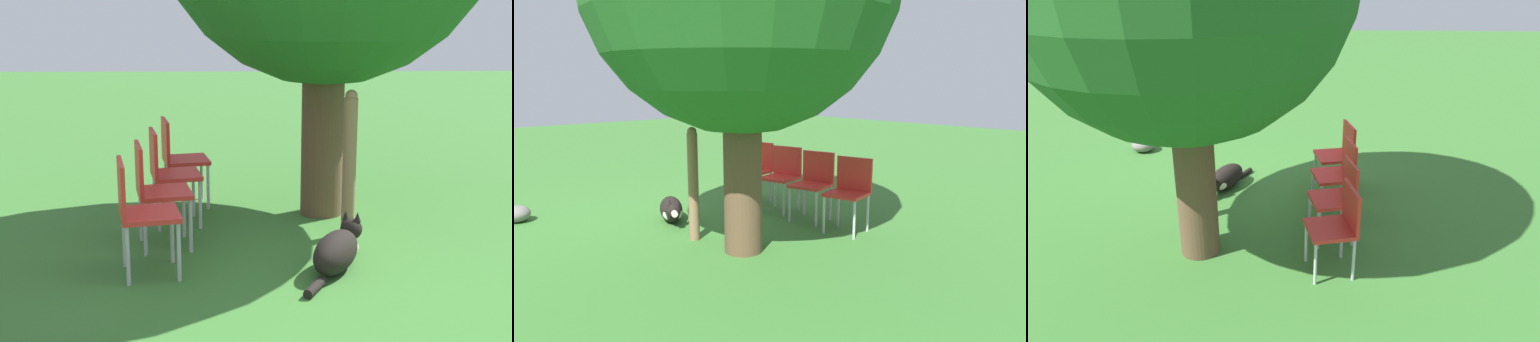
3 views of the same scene
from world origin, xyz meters
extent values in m
plane|color=#38702D|center=(0.00, 0.00, 0.00)|extent=(30.00, 30.00, 0.00)
cylinder|color=brown|center=(-0.07, 1.01, 0.95)|extent=(0.39, 0.39, 1.90)
ellipsoid|color=black|center=(-0.13, -0.48, 0.15)|extent=(0.53, 0.69, 0.30)
ellipsoid|color=silver|center=(-0.05, -0.33, 0.13)|extent=(0.31, 0.30, 0.18)
sphere|color=black|center=(0.03, -0.16, 0.22)|extent=(0.23, 0.23, 0.17)
cylinder|color=silver|center=(0.08, -0.07, 0.21)|extent=(0.10, 0.10, 0.07)
cone|color=black|center=(-0.01, -0.13, 0.33)|extent=(0.06, 0.06, 0.08)
cone|color=black|center=(0.08, -0.18, 0.33)|extent=(0.06, 0.06, 0.08)
cylinder|color=black|center=(-0.32, -0.87, 0.03)|extent=(0.19, 0.29, 0.07)
cylinder|color=#846647|center=(0.08, 0.35, 0.59)|extent=(0.11, 0.11, 1.19)
sphere|color=#846647|center=(0.08, 0.35, 1.20)|extent=(0.10, 0.10, 0.10)
cube|color=red|center=(-1.49, -0.50, 0.46)|extent=(0.51, 0.52, 0.04)
cube|color=red|center=(-1.68, -0.54, 0.67)|extent=(0.13, 0.44, 0.39)
cylinder|color=#B7B7BC|center=(-1.36, -0.27, 0.22)|extent=(0.03, 0.03, 0.44)
cylinder|color=#B7B7BC|center=(-1.27, -0.65, 0.22)|extent=(0.03, 0.03, 0.44)
cylinder|color=#B7B7BC|center=(-1.71, -0.35, 0.22)|extent=(0.03, 0.03, 0.44)
cylinder|color=#B7B7BC|center=(-1.62, -0.72, 0.22)|extent=(0.03, 0.03, 0.44)
cube|color=red|center=(-1.45, 0.10, 0.46)|extent=(0.51, 0.52, 0.04)
cube|color=red|center=(-1.64, 0.06, 0.67)|extent=(0.13, 0.44, 0.39)
cylinder|color=#B7B7BC|center=(-1.31, 0.33, 0.22)|extent=(0.03, 0.03, 0.44)
cylinder|color=#B7B7BC|center=(-1.23, -0.04, 0.22)|extent=(0.03, 0.03, 0.44)
cylinder|color=#B7B7BC|center=(-1.66, 0.25, 0.22)|extent=(0.03, 0.03, 0.44)
cylinder|color=#B7B7BC|center=(-1.58, -0.12, 0.22)|extent=(0.03, 0.03, 0.44)
cube|color=red|center=(-1.41, 0.71, 0.46)|extent=(0.51, 0.52, 0.04)
cube|color=red|center=(-1.59, 0.67, 0.67)|extent=(0.13, 0.44, 0.39)
cylinder|color=#B7B7BC|center=(-1.27, 0.93, 0.22)|extent=(0.03, 0.03, 0.44)
cylinder|color=#B7B7BC|center=(-1.19, 0.56, 0.22)|extent=(0.03, 0.03, 0.44)
cylinder|color=#B7B7BC|center=(-1.62, 0.85, 0.22)|extent=(0.03, 0.03, 0.44)
cylinder|color=#B7B7BC|center=(-1.54, 0.48, 0.22)|extent=(0.03, 0.03, 0.44)
cube|color=red|center=(-1.36, 1.31, 0.46)|extent=(0.51, 0.52, 0.04)
cube|color=red|center=(-1.55, 1.27, 0.67)|extent=(0.13, 0.44, 0.39)
cylinder|color=#B7B7BC|center=(-1.23, 1.54, 0.22)|extent=(0.03, 0.03, 0.44)
cylinder|color=#B7B7BC|center=(-1.15, 1.17, 0.22)|extent=(0.03, 0.03, 0.44)
cylinder|color=#B7B7BC|center=(-1.58, 1.46, 0.22)|extent=(0.03, 0.03, 0.44)
cylinder|color=#B7B7BC|center=(-1.50, 1.09, 0.22)|extent=(0.03, 0.03, 0.44)
ellipsoid|color=slate|center=(1.34, -1.73, 0.10)|extent=(0.34, 0.34, 0.21)
camera|label=1|loc=(-0.83, -5.46, 1.96)|focal=50.00mm
camera|label=2|loc=(3.05, 4.84, 1.75)|focal=35.00mm
camera|label=3|loc=(-1.09, 5.33, 2.79)|focal=35.00mm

